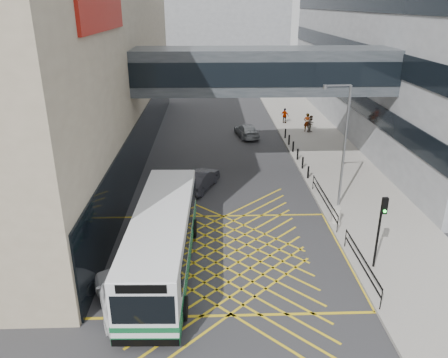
{
  "coord_description": "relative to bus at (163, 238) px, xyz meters",
  "views": [
    {
      "loc": [
        -0.76,
        -18.94,
        11.9
      ],
      "look_at": [
        0.0,
        4.0,
        2.6
      ],
      "focal_mm": 35.0,
      "sensor_mm": 36.0,
      "label": 1
    }
  ],
  "objects": [
    {
      "name": "bus",
      "position": [
        0.0,
        0.0,
        0.0
      ],
      "size": [
        2.97,
        11.0,
        3.06
      ],
      "rotation": [
        0.0,
        0.0,
        -0.03
      ],
      "color": "silver",
      "rests_on": "ground"
    },
    {
      "name": "litter_bin",
      "position": [
        9.44,
        4.13,
        -1.04
      ],
      "size": [
        0.51,
        0.51,
        0.89
      ],
      "primitive_type": "cylinder",
      "color": "#ADA89E",
      "rests_on": "pavement"
    },
    {
      "name": "ground",
      "position": [
        3.04,
        0.92,
        -1.64
      ],
      "size": [
        120.0,
        120.0,
        0.0
      ],
      "primitive_type": "plane",
      "color": "#333335"
    },
    {
      "name": "car_silver",
      "position": [
        5.76,
        22.03,
        -1.0
      ],
      "size": [
        2.47,
        4.37,
        1.28
      ],
      "primitive_type": "imported",
      "rotation": [
        0.0,
        0.0,
        3.33
      ],
      "color": "gray",
      "rests_on": "ground"
    },
    {
      "name": "box_junction",
      "position": [
        3.04,
        0.92,
        -1.64
      ],
      "size": [
        12.0,
        9.0,
        0.01
      ],
      "color": "gold",
      "rests_on": "ground"
    },
    {
      "name": "pedestrian_b",
      "position": [
        12.12,
        22.94,
        -0.67
      ],
      "size": [
        0.89,
        0.89,
        1.62
      ],
      "primitive_type": "imported",
      "rotation": [
        0.0,
        0.0,
        0.78
      ],
      "color": "gray",
      "rests_on": "pavement"
    },
    {
      "name": "pavement",
      "position": [
        12.04,
        15.92,
        -1.56
      ],
      "size": [
        6.0,
        54.0,
        0.16
      ],
      "primitive_type": "cube",
      "color": "gray",
      "rests_on": "ground"
    },
    {
      "name": "pedestrian_c",
      "position": [
        10.11,
        26.43,
        -0.71
      ],
      "size": [
        1.0,
        0.9,
        1.55
      ],
      "primitive_type": "imported",
      "rotation": [
        0.0,
        0.0,
        2.5
      ],
      "color": "gray",
      "rests_on": "pavement"
    },
    {
      "name": "street_lamp",
      "position": [
        10.07,
        6.39,
        2.78
      ],
      "size": [
        1.7,
        0.31,
        7.48
      ],
      "rotation": [
        0.0,
        0.0,
        0.07
      ],
      "color": "slate",
      "rests_on": "pavement"
    },
    {
      "name": "kerb_railings",
      "position": [
        9.19,
        2.7,
        -0.76
      ],
      "size": [
        0.05,
        12.54,
        1.0
      ],
      "color": "black",
      "rests_on": "pavement"
    },
    {
      "name": "bollards",
      "position": [
        9.29,
        15.92,
        -1.03
      ],
      "size": [
        0.14,
        10.14,
        0.9
      ],
      "color": "black",
      "rests_on": "pavement"
    },
    {
      "name": "car_dark",
      "position": [
        1.55,
        9.62,
        -0.97
      ],
      "size": [
        3.15,
        4.63,
        1.35
      ],
      "primitive_type": "imported",
      "rotation": [
        0.0,
        0.0,
        2.77
      ],
      "color": "black",
      "rests_on": "ground"
    },
    {
      "name": "pedestrian_a",
      "position": [
        11.75,
        23.16,
        -0.58
      ],
      "size": [
        0.74,
        0.55,
        1.8
      ],
      "primitive_type": "imported",
      "rotation": [
        0.0,
        0.0,
        3.19
      ],
      "color": "gray",
      "rests_on": "pavement"
    },
    {
      "name": "traffic_light",
      "position": [
        10.04,
        -0.55,
        0.93
      ],
      "size": [
        0.27,
        0.43,
        3.71
      ],
      "rotation": [
        0.0,
        0.0,
        0.06
      ],
      "color": "black",
      "rests_on": "pavement"
    },
    {
      "name": "building_far",
      "position": [
        1.04,
        60.92,
        7.36
      ],
      "size": [
        28.0,
        16.0,
        18.0
      ],
      "primitive_type": "cube",
      "color": "gray",
      "rests_on": "ground"
    },
    {
      "name": "skybridge",
      "position": [
        6.04,
        12.92,
        5.86
      ],
      "size": [
        20.0,
        4.1,
        3.0
      ],
      "color": "#34393E",
      "rests_on": "ground"
    },
    {
      "name": "car_white",
      "position": [
        -1.46,
        -3.08,
        -0.87
      ],
      "size": [
        3.59,
        5.25,
        1.55
      ],
      "primitive_type": "imported",
      "rotation": [
        0.0,
        0.0,
        3.51
      ],
      "color": "white",
      "rests_on": "ground"
    }
  ]
}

